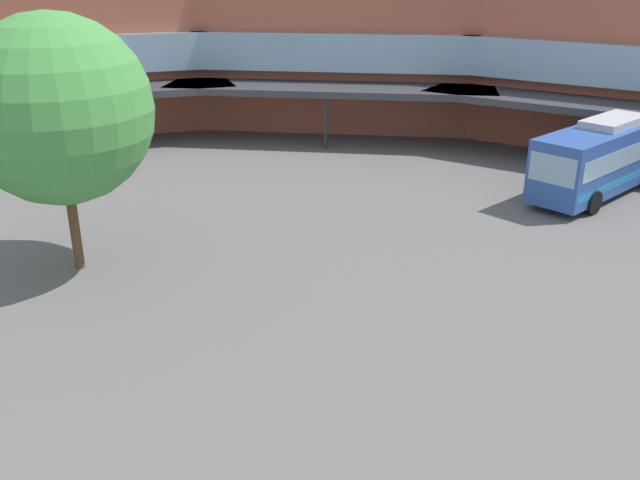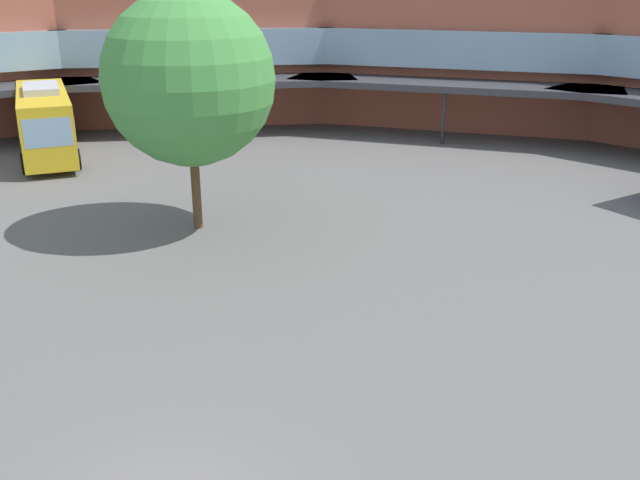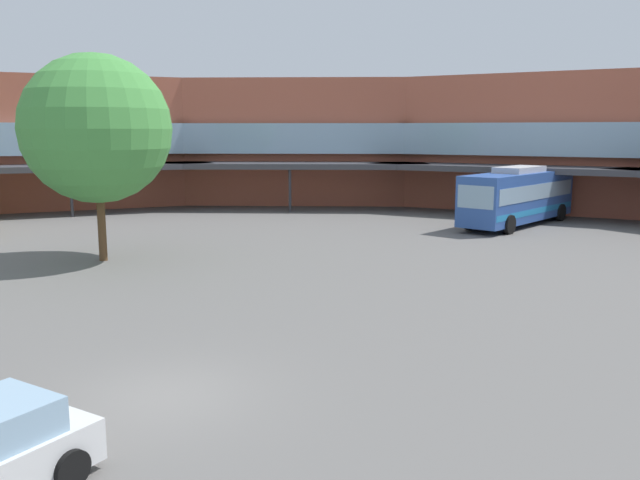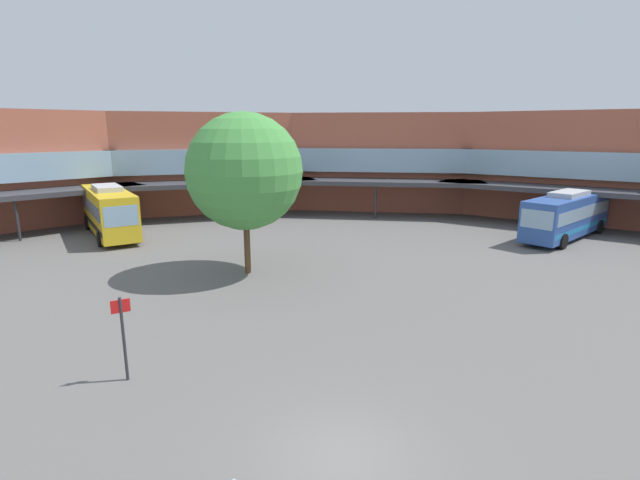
{
  "view_description": "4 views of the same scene",
  "coord_description": "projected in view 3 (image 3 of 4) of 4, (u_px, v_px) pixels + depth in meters",
  "views": [
    {
      "loc": [
        5.03,
        -6.94,
        10.78
      ],
      "look_at": [
        2.18,
        14.46,
        1.86
      ],
      "focal_mm": 38.76,
      "sensor_mm": 36.0,
      "label": 1
    },
    {
      "loc": [
        6.17,
        -8.93,
        9.58
      ],
      "look_at": [
        -0.72,
        11.96,
        1.3
      ],
      "focal_mm": 39.7,
      "sensor_mm": 36.0,
      "label": 2
    },
    {
      "loc": [
        4.05,
        -13.74,
        5.85
      ],
      "look_at": [
        2.95,
        13.64,
        1.25
      ],
      "focal_mm": 36.92,
      "sensor_mm": 36.0,
      "label": 3
    },
    {
      "loc": [
        0.89,
        -10.54,
        8.22
      ],
      "look_at": [
        -2.66,
        14.92,
        2.15
      ],
      "focal_mm": 26.5,
      "sensor_mm": 36.0,
      "label": 4
    }
  ],
  "objects": [
    {
      "name": "plaza_tree",
      "position": [
        96.0,
        129.0,
        28.85
      ],
      "size": [
        6.54,
        6.54,
        9.17
      ],
      "color": "brown",
      "rests_on": "ground"
    },
    {
      "name": "bus_2",
      "position": [
        518.0,
        196.0,
        40.59
      ],
      "size": [
        8.85,
        10.03,
        3.63
      ],
      "rotation": [
        0.0,
        0.0,
        4.03
      ],
      "color": "#2D519E",
      "rests_on": "ground"
    },
    {
      "name": "ground_plane",
      "position": [
        163.0,
        395.0,
        14.67
      ],
      "size": [
        129.85,
        129.85,
        0.0
      ],
      "primitive_type": "plane",
      "color": "#605E5B"
    },
    {
      "name": "station_building",
      "position": [
        278.0,
        146.0,
        38.74
      ],
      "size": [
        88.11,
        45.76,
        9.77
      ],
      "color": "#AD5942",
      "rests_on": "ground"
    }
  ]
}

